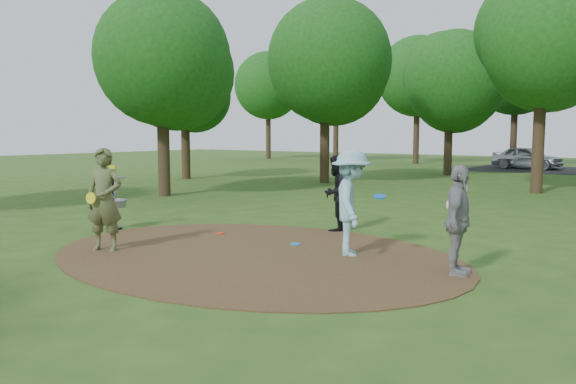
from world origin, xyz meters
The scene contains 11 objects.
ground centered at (0.00, 0.00, 0.00)m, with size 100.00×100.00×0.00m, color #2D5119.
dirt_clearing centered at (0.00, 0.00, 0.01)m, with size 8.40×8.40×0.02m, color #47301C.
player_observer_with_disc centered at (-2.54, -1.40, 1.01)m, with size 0.88×0.75×2.03m.
player_throwing_with_disc centered at (1.58, 1.04, 1.00)m, with size 1.41×1.50×2.01m.
player_walking_with_disc centered at (-0.03, 3.20, 0.90)m, with size 0.69×0.88×1.79m.
player_waiting_with_disc centered at (3.71, 0.72, 0.90)m, with size 0.63×1.12×1.80m.
disc_ground_cyan centered at (0.18, 1.21, 0.03)m, with size 0.22×0.22×0.02m, color #1B8FDC.
disc_ground_red centered at (-1.93, 1.22, 0.03)m, with size 0.22×0.22×0.02m, color red.
car_left centered at (-1.68, 30.24, 0.73)m, with size 1.72×4.29×1.46m, color #B8BAC0.
disc_golf_basket centered at (-4.50, 0.30, 0.87)m, with size 0.63×0.63×1.54m.
tree_ring centered at (3.63, 9.99, 5.32)m, with size 37.25×46.39×9.86m.
Camera 1 is at (6.64, -8.17, 2.31)m, focal length 35.00 mm.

